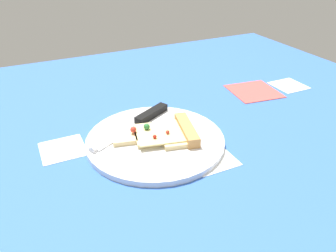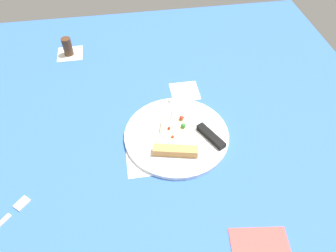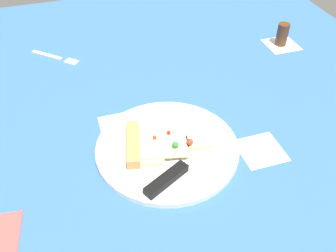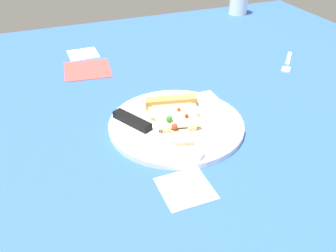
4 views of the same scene
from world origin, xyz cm
name	(u,v)px [view 2 (image 2 of 4)]	position (x,y,z in cm)	size (l,w,h in cm)	color
ground_plane	(145,152)	(0.00, 0.01, -1.50)	(150.29, 150.29, 3.00)	#3360B7
plate	(177,135)	(-3.04, 9.40, 0.61)	(29.77, 29.77, 1.23)	silver
pizza_slice	(176,139)	(-0.56, 8.87, 2.02)	(18.69, 13.04, 2.66)	beige
knife	(200,127)	(-4.03, 16.46, 1.83)	(22.19, 13.09, 2.45)	silver
pepper_shaker	(67,47)	(-48.49, -22.69, 3.32)	(3.38, 3.38, 6.65)	#4C2D19
fork	(5,219)	(15.82, -34.72, 0.40)	(12.52, 11.63, 0.80)	silver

